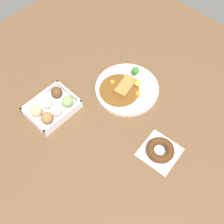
% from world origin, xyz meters
% --- Properties ---
extents(ground_plane, '(1.60, 1.60, 0.00)m').
position_xyz_m(ground_plane, '(0.00, 0.00, 0.00)').
color(ground_plane, brown).
extents(curry_plate, '(0.27, 0.27, 0.06)m').
position_xyz_m(curry_plate, '(-0.16, -0.05, 0.01)').
color(curry_plate, white).
rests_on(curry_plate, ground_plane).
extents(donut_box, '(0.19, 0.15, 0.06)m').
position_xyz_m(donut_box, '(0.12, -0.20, 0.03)').
color(donut_box, white).
rests_on(donut_box, ground_plane).
extents(chocolate_ring_donut, '(0.15, 0.15, 0.03)m').
position_xyz_m(chocolate_ring_donut, '(-0.04, 0.23, 0.02)').
color(chocolate_ring_donut, white).
rests_on(chocolate_ring_donut, ground_plane).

